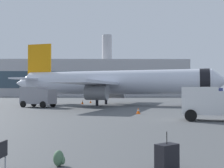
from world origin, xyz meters
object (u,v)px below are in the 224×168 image
safety_cone_near (138,111)px  safety_cone_far (91,101)px  cargo_van (210,102)px  service_truck (38,96)px  fuel_truck (202,94)px  traveller_backpack (59,158)px  safety_cone_mid (82,102)px  airplane_at_gate (112,83)px  rolling_suitcase (167,156)px

safety_cone_near → safety_cone_far: size_ratio=0.95×
cargo_van → safety_cone_far: bearing=109.4°
cargo_van → service_truck: bearing=134.6°
cargo_van → safety_cone_near: size_ratio=7.73×
service_truck → fuel_truck: fuel_truck is taller
traveller_backpack → safety_cone_mid: bearing=94.5°
airplane_at_gate → safety_cone_near: 17.84m
airplane_at_gate → traveller_backpack: (-2.01, -36.80, -3.42)m
service_truck → safety_cone_mid: bearing=62.6°
airplane_at_gate → fuel_truck: 14.88m
safety_cone_near → rolling_suitcase: (-1.23, -19.86, 0.09)m
service_truck → cargo_van: (17.88, -18.13, -0.16)m
safety_cone_near → safety_cone_far: 26.65m
rolling_suitcase → safety_cone_mid: bearing=98.8°
rolling_suitcase → traveller_backpack: rolling_suitcase is taller
fuel_truck → cargo_van: (-7.44, -24.47, -0.32)m
rolling_suitcase → safety_cone_near: bearing=86.5°
fuel_truck → rolling_suitcase: bearing=-109.7°
service_truck → safety_cone_far: size_ratio=8.14×
airplane_at_gate → cargo_van: bearing=-72.9°
safety_cone_mid → safety_cone_far: safety_cone_mid is taller
fuel_truck → safety_cone_near: bearing=-124.5°
cargo_van → safety_cone_near: bearing=127.0°
airplane_at_gate → cargo_van: airplane_at_gate is taller
airplane_at_gate → service_truck: airplane_at_gate is taller
safety_cone_near → traveller_backpack: size_ratio=1.29×
safety_cone_far → airplane_at_gate: bearing=-64.5°
safety_cone_far → rolling_suitcase: rolling_suitcase is taller
airplane_at_gate → safety_cone_near: bearing=-82.1°
airplane_at_gate → rolling_suitcase: (1.19, -37.21, -3.27)m
airplane_at_gate → safety_cone_mid: size_ratio=50.47×
service_truck → fuel_truck: bearing=14.0°
safety_cone_far → fuel_truck: bearing=-22.7°
rolling_suitcase → airplane_at_gate: bearing=91.8°
airplane_at_gate → safety_cone_far: 10.00m
safety_cone_far → traveller_backpack: size_ratio=1.35×
rolling_suitcase → traveller_backpack: bearing=172.6°
safety_cone_mid → safety_cone_far: size_ratio=1.07×
fuel_truck → safety_cone_mid: fuel_truck is taller
fuel_truck → safety_cone_mid: 20.43m
fuel_truck → traveller_backpack: size_ratio=13.10×
service_truck → traveller_backpack: (8.56, -31.08, -1.37)m
cargo_van → safety_cone_mid: size_ratio=6.86×
safety_cone_mid → service_truck: bearing=-117.4°
cargo_van → airplane_at_gate: bearing=107.1°
service_truck → traveller_backpack: size_ratio=11.00×
fuel_truck → rolling_suitcase: size_ratio=5.72×
fuel_truck → rolling_suitcase: (-13.56, -37.83, -1.38)m
airplane_at_gate → rolling_suitcase: 37.37m
safety_cone_mid → traveller_backpack: 41.47m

